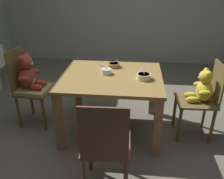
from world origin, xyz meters
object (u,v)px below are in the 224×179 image
Objects in this scene: dining_table at (112,86)px; porridge_bowl_white_center at (106,71)px; teddy_chair_near_left at (29,80)px; porridge_bowl_terracotta_far_center at (114,65)px; teddy_chair_near_front at (106,137)px; porridge_bowl_cream_near_right at (144,76)px; teddy_chair_near_right at (202,93)px.

porridge_bowl_white_center is (-0.06, 0.04, 0.16)m from dining_table.
dining_table is 1.17× the size of teddy_chair_near_left.
porridge_bowl_terracotta_far_center is at bearing 74.46° from porridge_bowl_white_center.
teddy_chair_near_front is 5.72× the size of porridge_bowl_cream_near_right.
porridge_bowl_cream_near_right is at bearing -14.15° from porridge_bowl_white_center.
dining_table is 0.91m from teddy_chair_near_front.
teddy_chair_near_right is 1.05m from porridge_bowl_terracotta_far_center.
dining_table is 1.00m from teddy_chair_near_right.
teddy_chair_near_right is (0.95, 0.89, -0.01)m from teddy_chair_near_front.
teddy_chair_near_right is 0.67m from porridge_bowl_cream_near_right.
teddy_chair_near_front is at bearing -37.44° from teddy_chair_near_left.
porridge_bowl_terracotta_far_center is (-1.00, 0.29, 0.18)m from teddy_chair_near_right.
teddy_chair_near_left is at bearing -167.34° from porridge_bowl_terracotta_far_center.
porridge_bowl_white_center is (-1.06, 0.06, 0.18)m from teddy_chair_near_right.
dining_table is 1.23× the size of teddy_chair_near_front.
porridge_bowl_cream_near_right is (1.33, -0.11, 0.15)m from teddy_chair_near_left.
teddy_chair_near_right is (0.99, -0.02, -0.03)m from dining_table.
teddy_chair_near_left is at bearing 175.26° from porridge_bowl_cream_near_right.
porridge_bowl_cream_near_right is at bearing -43.33° from porridge_bowl_terracotta_far_center.
porridge_bowl_cream_near_right reaches higher than dining_table.
porridge_bowl_cream_near_right is 1.16× the size of porridge_bowl_terracotta_far_center.
teddy_chair_near_front is 1.02× the size of teddy_chair_near_right.
dining_table is at bearing -34.40° from porridge_bowl_white_center.
teddy_chair_near_right is (1.98, -0.07, -0.04)m from teddy_chair_near_left.
teddy_chair_near_right is at bearing 3.90° from porridge_bowl_cream_near_right.
porridge_bowl_cream_near_right is at bearing -9.80° from dining_table.
dining_table is at bearing 2.55° from teddy_chair_near_left.
teddy_chair_near_front is 1.41m from teddy_chair_near_left.
dining_table is 0.99m from teddy_chair_near_left.
teddy_chair_near_front is at bearing -109.55° from porridge_bowl_cream_near_right.
teddy_chair_near_front reaches higher than porridge_bowl_cream_near_right.
teddy_chair_near_front reaches higher than porridge_bowl_terracotta_far_center.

